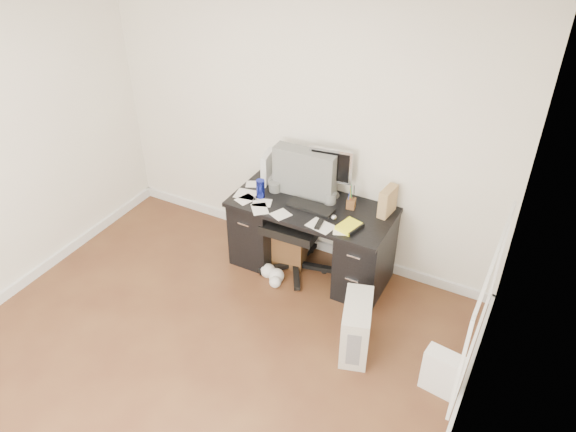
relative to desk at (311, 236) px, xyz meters
name	(u,v)px	position (x,y,z in m)	size (l,w,h in m)	color
ground	(185,376)	(-0.30, -1.65, -0.40)	(4.00, 4.00, 0.00)	#4A2617
room_shell	(164,199)	(-0.27, -1.62, 1.26)	(4.02, 4.02, 2.71)	silver
desk	(311,236)	(0.00, 0.00, 0.00)	(1.50, 0.70, 0.75)	black
loose_papers	(290,202)	(-0.20, -0.05, 0.35)	(1.10, 0.60, 0.00)	silver
lcd_monitor	(330,173)	(0.08, 0.21, 0.60)	(0.40, 0.23, 0.51)	#B4B5B9
keyboard	(311,207)	(0.01, -0.04, 0.36)	(0.43, 0.15, 0.02)	black
computer_mouse	(334,218)	(0.27, -0.12, 0.38)	(0.05, 0.05, 0.05)	#B4B5B9
travel_mug	(260,189)	(-0.49, -0.09, 0.44)	(0.08, 0.08, 0.18)	#151F94
white_binder	(268,166)	(-0.58, 0.21, 0.50)	(0.12, 0.25, 0.29)	silver
magazine_file	(388,201)	(0.64, 0.19, 0.48)	(0.11, 0.22, 0.26)	#A0814D
pen_cup	(352,197)	(0.33, 0.13, 0.46)	(0.09, 0.09, 0.23)	brown
yellow_book	(349,227)	(0.44, -0.17, 0.37)	(0.16, 0.21, 0.04)	#FAFA1B
paper_remote	(321,225)	(0.21, -0.25, 0.36)	(0.23, 0.18, 0.02)	silver
office_chair	(296,217)	(-0.14, -0.04, 0.20)	(0.68, 0.68, 1.21)	#595C59
pc_tower	(356,327)	(0.78, -0.75, -0.15)	(0.22, 0.49, 0.49)	beige
shopping_bag	(441,372)	(1.51, -0.83, -0.21)	(0.28, 0.20, 0.38)	white
wicker_basket	(286,238)	(-0.31, 0.08, -0.18)	(0.44, 0.44, 0.44)	#452714
desk_printer	(258,233)	(-0.68, 0.15, -0.30)	(0.35, 0.29, 0.21)	slate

